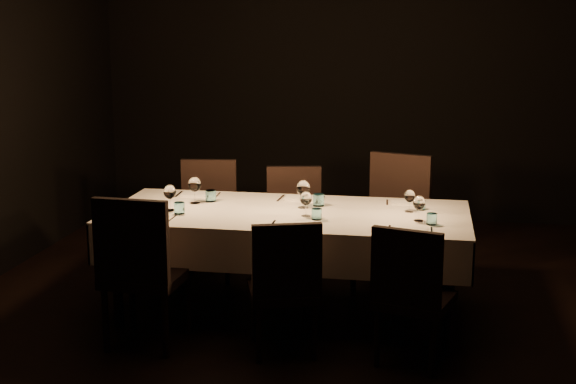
% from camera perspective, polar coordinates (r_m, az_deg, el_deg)
% --- Properties ---
extents(room, '(5.01, 6.01, 3.01)m').
position_cam_1_polar(room, '(5.50, -0.00, 6.10)').
color(room, black).
rests_on(room, ground).
extents(dining_table, '(2.52, 1.12, 0.76)m').
position_cam_1_polar(dining_table, '(5.65, -0.00, -2.11)').
color(dining_table, black).
rests_on(dining_table, ground).
extents(chair_near_left, '(0.51, 0.51, 1.01)m').
position_cam_1_polar(chair_near_left, '(5.18, -10.45, -5.19)').
color(chair_near_left, black).
rests_on(chair_near_left, ground).
extents(place_setting_near_left, '(0.33, 0.41, 0.19)m').
position_cam_1_polar(place_setting_near_left, '(5.61, -8.64, -0.81)').
color(place_setting_near_left, silver).
rests_on(place_setting_near_left, dining_table).
extents(chair_near_center, '(0.53, 0.53, 0.89)m').
position_cam_1_polar(chair_near_center, '(5.00, -0.23, -6.37)').
color(chair_near_center, black).
rests_on(chair_near_center, ground).
extents(place_setting_near_center, '(0.31, 0.40, 0.17)m').
position_cam_1_polar(place_setting_near_center, '(5.38, 1.18, -1.28)').
color(place_setting_near_center, silver).
rests_on(place_setting_near_center, dining_table).
extents(chair_near_right, '(0.53, 0.53, 0.89)m').
position_cam_1_polar(chair_near_right, '(4.90, 8.73, -6.86)').
color(chair_near_right, black).
rests_on(chair_near_right, ground).
extents(place_setting_near_right, '(0.31, 0.40, 0.17)m').
position_cam_1_polar(place_setting_near_right, '(5.32, 9.33, -1.60)').
color(place_setting_near_right, silver).
rests_on(place_setting_near_right, dining_table).
extents(chair_far_left, '(0.51, 0.51, 0.95)m').
position_cam_1_polar(chair_far_left, '(6.61, -5.73, -1.50)').
color(chair_far_left, black).
rests_on(chair_far_left, ground).
extents(place_setting_far_left, '(0.36, 0.42, 0.20)m').
position_cam_1_polar(place_setting_far_left, '(5.98, -6.33, 0.11)').
color(place_setting_far_left, silver).
rests_on(place_setting_far_left, dining_table).
extents(chair_far_center, '(0.51, 0.51, 0.92)m').
position_cam_1_polar(chair_far_center, '(6.45, 0.45, -1.92)').
color(chair_far_center, black).
rests_on(chair_far_center, ground).
extents(place_setting_far_center, '(0.37, 0.42, 0.20)m').
position_cam_1_polar(place_setting_far_center, '(5.81, 1.30, -0.16)').
color(place_setting_far_center, silver).
rests_on(place_setting_far_center, dining_table).
extents(chair_far_right, '(0.63, 0.63, 1.04)m').
position_cam_1_polar(chair_far_right, '(6.36, 7.53, -1.69)').
color(chair_far_right, black).
rests_on(chair_far_right, ground).
extents(place_setting_far_right, '(0.29, 0.39, 0.16)m').
position_cam_1_polar(place_setting_far_right, '(5.75, 8.71, -0.59)').
color(place_setting_far_right, silver).
rests_on(place_setting_far_right, dining_table).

